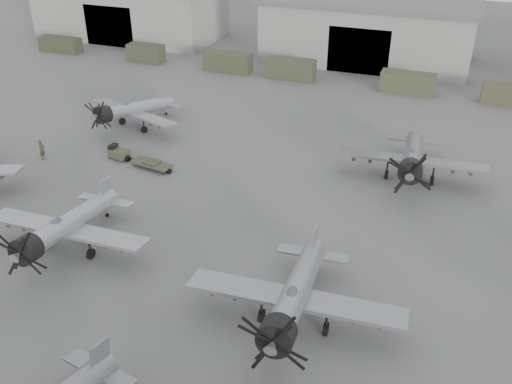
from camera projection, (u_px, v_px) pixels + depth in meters
ground at (155, 375)px, 31.40m from camera, size 220.00×220.00×0.00m
hangar_left at (131, 8)px, 90.84m from camera, size 29.00×14.80×8.70m
hangar_center at (369, 28)px, 79.53m from camera, size 29.00×14.80×8.70m
support_truck_0 at (60, 44)px, 84.38m from camera, size 6.30×2.20×2.12m
support_truck_1 at (146, 53)px, 80.00m from camera, size 5.09×2.20×2.45m
support_truck_2 at (228, 62)px, 76.27m from camera, size 6.45×2.20×2.55m
support_truck_3 at (291, 69)px, 73.62m from camera, size 6.24×2.20×2.61m
support_truck_4 at (408, 83)px, 69.22m from camera, size 6.58×2.20×2.48m
support_truck_5 at (511, 95)px, 65.79m from camera, size 6.42×2.20×2.28m
aircraft_mid_1 at (63, 228)px, 39.96m from camera, size 12.36×11.12×4.97m
aircraft_mid_2 at (294, 298)px, 33.32m from camera, size 13.26×11.94×5.30m
aircraft_far_0 at (130, 110)px, 59.29m from camera, size 11.55×10.40×4.64m
aircraft_far_1 at (412, 158)px, 49.14m from camera, size 13.01×11.71×5.20m
tug_trailer at (131, 157)px, 53.37m from camera, size 6.94×2.39×1.38m
ground_crew at (42, 150)px, 53.75m from camera, size 0.56×0.76×1.93m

